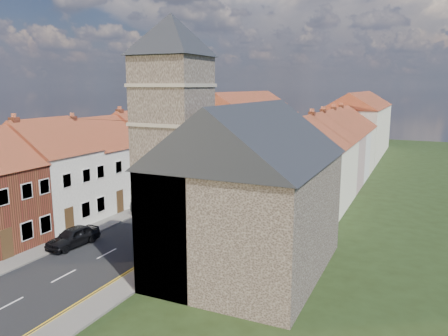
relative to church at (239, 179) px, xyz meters
The scene contains 24 objects.
ground 11.54m from the church, 160.45° to the right, with size 160.00×160.00×0.00m, color #273B19.
road 28.87m from the church, 109.33° to the left, with size 7.00×90.00×0.02m, color black.
pavement_left 30.57m from the church, 117.29° to the left, with size 1.80×90.00×0.12m, color slate.
pavement_right 27.75m from the church, 100.53° to the left, with size 1.80×90.00×0.12m, color slate.
church is the anchor object (origin of this frame).
cottage_r_tudor 9.48m from the church, 90.57° to the left, with size 8.30×5.20×9.00m.
cottage_r_white_near 14.84m from the church, 90.23° to the left, with size 8.30×6.00×9.00m.
cottage_r_cream_mid 20.22m from the church, 90.17° to the left, with size 8.30×5.20×9.00m.
cottage_r_pink 25.61m from the church, 90.13° to the left, with size 8.30×6.00×9.00m.
cottage_r_white_far 31.00m from the church, 90.11° to the left, with size 8.30×5.20×9.00m.
cottage_r_cream_far 36.40m from the church, 90.09° to the left, with size 8.30×6.00×9.00m.
cottage_l_cream 18.84m from the church, behind, with size 8.30×6.30×9.10m.
cottage_l_white 20.61m from the church, 155.20° to the left, with size 8.30×6.90×8.80m.
cottage_l_brick_mid 23.81m from the church, 141.73° to the left, with size 8.30×5.70×9.10m.
cottage_l_pink 27.78m from the church, 132.28° to the left, with size 8.30×6.30×8.80m.
block_right_far 51.68m from the church, 90.07° to the left, with size 8.30×24.20×10.50m.
block_left_far 50.27m from the church, 111.79° to the left, with size 8.30×24.20×10.50m.
lamppost 21.38m from the church, 128.30° to the left, with size 0.88×0.15×6.00m.
car_near 13.63m from the church, behind, with size 1.67×4.15×1.41m, color black.
car_mid 18.59m from the church, 132.65° to the left, with size 1.63×4.69×1.54m, color gray.
car_far 43.94m from the church, 106.73° to the left, with size 1.93×4.75×1.38m, color navy.
car_distant 59.31m from the church, 100.59° to the left, with size 2.12×4.59×1.27m, color #A1A3A8.
pedestrian_left 15.47m from the church, 153.13° to the left, with size 0.56×0.37×1.53m, color black.
pedestrian_right 11.08m from the church, 115.44° to the left, with size 0.79×0.61×1.62m, color black.
Camera 1 is at (19.42, -20.57, 11.49)m, focal length 35.00 mm.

